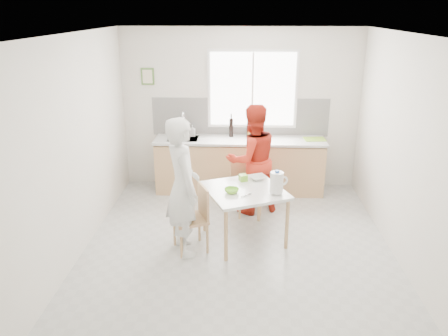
% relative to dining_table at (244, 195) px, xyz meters
% --- Properties ---
extents(ground, '(4.50, 4.50, 0.00)m').
position_rel_dining_table_xyz_m(ground, '(-0.08, -0.24, -0.66)').
color(ground, '#B7B7B2').
rests_on(ground, ground).
extents(room_shell, '(4.50, 4.50, 4.50)m').
position_rel_dining_table_xyz_m(room_shell, '(-0.08, -0.24, 0.98)').
color(room_shell, silver).
rests_on(room_shell, ground).
extents(window, '(1.50, 0.06, 1.30)m').
position_rel_dining_table_xyz_m(window, '(0.12, 1.99, 1.04)').
color(window, white).
rests_on(window, room_shell).
extents(backsplash, '(3.00, 0.02, 0.65)m').
position_rel_dining_table_xyz_m(backsplash, '(-0.08, 2.00, 0.56)').
color(backsplash, white).
rests_on(backsplash, room_shell).
extents(picture_frame, '(0.22, 0.03, 0.28)m').
position_rel_dining_table_xyz_m(picture_frame, '(-1.63, 2.00, 1.24)').
color(picture_frame, '#537C38').
rests_on(picture_frame, room_shell).
extents(kitchen_counter, '(2.84, 0.64, 1.37)m').
position_rel_dining_table_xyz_m(kitchen_counter, '(-0.08, 1.71, -0.24)').
color(kitchen_counter, tan).
rests_on(kitchen_counter, ground).
extents(dining_table, '(1.26, 1.26, 0.74)m').
position_rel_dining_table_xyz_m(dining_table, '(0.00, 0.00, 0.00)').
color(dining_table, white).
rests_on(dining_table, ground).
extents(chair_left, '(0.52, 0.52, 0.87)m').
position_rel_dining_table_xyz_m(chair_left, '(-0.63, -0.27, -0.18)').
color(chair_left, tan).
rests_on(chair_left, ground).
extents(chair_far, '(0.52, 0.52, 0.85)m').
position_rel_dining_table_xyz_m(chair_far, '(0.00, 0.89, -0.19)').
color(chair_far, tan).
rests_on(chair_far, ground).
extents(person_white, '(0.65, 0.76, 1.78)m').
position_rel_dining_table_xyz_m(person_white, '(-0.77, -0.33, 0.23)').
color(person_white, white).
rests_on(person_white, ground).
extents(person_red, '(1.00, 0.90, 1.67)m').
position_rel_dining_table_xyz_m(person_red, '(0.11, 0.91, 0.18)').
color(person_red, red).
rests_on(person_red, ground).
extents(bowl_green, '(0.24, 0.24, 0.06)m').
position_rel_dining_table_xyz_m(bowl_green, '(-0.16, -0.12, 0.11)').
color(bowl_green, '#7FD731').
rests_on(bowl_green, dining_table).
extents(bowl_white, '(0.27, 0.27, 0.05)m').
position_rel_dining_table_xyz_m(bowl_white, '(0.18, 0.35, 0.10)').
color(bowl_white, silver).
rests_on(bowl_white, dining_table).
extents(milk_jug, '(0.23, 0.17, 0.30)m').
position_rel_dining_table_xyz_m(milk_jug, '(0.41, -0.13, 0.24)').
color(milk_jug, white).
rests_on(milk_jug, dining_table).
extents(green_box, '(0.13, 0.13, 0.09)m').
position_rel_dining_table_xyz_m(green_box, '(-0.02, 0.30, 0.12)').
color(green_box, '#7BC02C').
rests_on(green_box, dining_table).
extents(spoon, '(0.12, 0.12, 0.01)m').
position_rel_dining_table_xyz_m(spoon, '(0.01, -0.23, 0.09)').
color(spoon, '#A5A5AA').
rests_on(spoon, dining_table).
extents(cutting_board, '(0.37, 0.28, 0.01)m').
position_rel_dining_table_xyz_m(cutting_board, '(1.16, 1.74, 0.26)').
color(cutting_board, '#92CD2F').
rests_on(cutting_board, kitchen_counter).
extents(wine_bottle_a, '(0.07, 0.07, 0.32)m').
position_rel_dining_table_xyz_m(wine_bottle_a, '(-0.23, 1.85, 0.42)').
color(wine_bottle_a, black).
rests_on(wine_bottle_a, kitchen_counter).
extents(wine_bottle_b, '(0.07, 0.07, 0.30)m').
position_rel_dining_table_xyz_m(wine_bottle_b, '(0.07, 1.88, 0.41)').
color(wine_bottle_b, black).
rests_on(wine_bottle_b, kitchen_counter).
extents(jar_amber, '(0.06, 0.06, 0.16)m').
position_rel_dining_table_xyz_m(jar_amber, '(0.07, 1.82, 0.34)').
color(jar_amber, '#935D20').
rests_on(jar_amber, kitchen_counter).
extents(soap_bottle, '(0.09, 0.09, 0.19)m').
position_rel_dining_table_xyz_m(soap_bottle, '(-0.89, 1.86, 0.36)').
color(soap_bottle, '#999999').
rests_on(soap_bottle, kitchen_counter).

